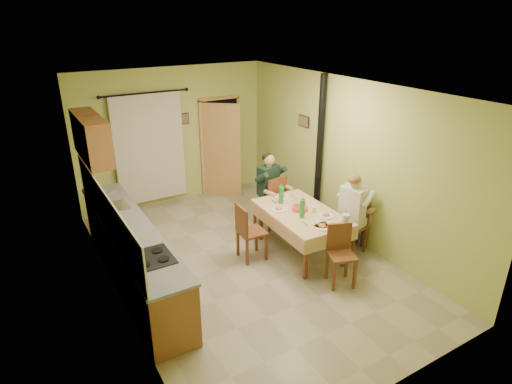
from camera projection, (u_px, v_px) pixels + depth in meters
floor at (246, 262)px, 6.98m from camera, size 4.00×6.00×0.01m
room_shell at (245, 156)px, 6.28m from camera, size 4.04×6.04×2.82m
kitchen_run at (132, 253)px, 6.31m from camera, size 0.64×3.64×1.56m
upper_cabinets at (91, 137)px, 6.71m from camera, size 0.35×1.40×0.70m
curtain at (150, 148)px, 8.53m from camera, size 1.70×0.07×2.22m
doorway at (221, 147)px, 9.30m from camera, size 0.96×0.57×2.15m
dining_table at (300, 232)px, 7.13m from camera, size 1.08×1.71×0.76m
tableware at (305, 210)px, 6.88m from camera, size 0.77×1.64×0.33m
chair_far at (270, 211)px, 8.09m from camera, size 0.53×0.53×1.01m
chair_near at (341, 266)px, 6.34m from camera, size 0.48×0.48×0.93m
chair_right at (351, 236)px, 7.19m from camera, size 0.49×0.49×0.97m
chair_left at (251, 242)px, 6.99m from camera, size 0.43×0.43×0.96m
man_far at (270, 182)px, 7.87m from camera, size 0.63×0.54×1.39m
man_right at (354, 204)px, 6.95m from camera, size 0.54×0.63×1.39m
stove_flue at (318, 172)px, 7.96m from camera, size 0.24×0.24×2.80m
picture_back at (184, 119)px, 8.77m from camera, size 0.19×0.03×0.23m
picture_right at (304, 121)px, 8.15m from camera, size 0.03×0.31×0.21m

